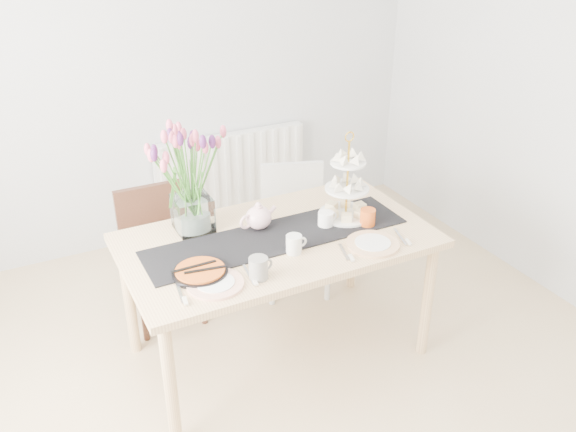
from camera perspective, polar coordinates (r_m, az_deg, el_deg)
name	(u,v)px	position (r m, az deg, el deg)	size (l,w,h in m)	color
room_shell	(317,190)	(2.39, 2.75, 2.42)	(4.50, 4.50, 4.50)	tan
radiator	(232,171)	(4.74, -5.29, 4.25)	(1.20, 0.08, 0.60)	white
dining_table	(277,250)	(3.21, -0.99, -3.17)	(1.60, 0.90, 0.75)	tan
chair_brown	(157,244)	(3.75, -12.13, -2.60)	(0.41, 0.41, 0.81)	#341B13
chair_white	(294,218)	(3.95, 0.59, -0.23)	(0.51, 0.51, 0.82)	silver
table_runner	(277,236)	(3.17, -1.00, -1.92)	(1.40, 0.35, 0.01)	black
tulip_vase	(189,163)	(3.12, -9.28, 4.88)	(0.68, 0.68, 0.59)	silver
cake_stand	(347,196)	(3.33, 5.50, 1.89)	(0.30, 0.30, 0.44)	gold
teapot	(259,217)	(3.22, -2.77, -0.14)	(0.22, 0.18, 0.15)	white
cream_jug	(326,219)	(3.26, 3.54, -0.31)	(0.08, 0.08, 0.08)	white
tart_tin	(200,272)	(2.88, -8.21, -5.22)	(0.26, 0.26, 0.03)	black
mug_grey	(258,268)	(2.82, -2.79, -4.89)	(0.09, 0.09, 0.11)	gray
mug_white	(294,244)	(3.01, 0.56, -2.65)	(0.08, 0.08, 0.10)	silver
mug_orange	(368,218)	(3.28, 7.46, -0.16)	(0.08, 0.08, 0.10)	#D55317
plate_left	(215,284)	(2.81, -6.81, -6.31)	(0.26, 0.26, 0.01)	white
plate_right	(373,244)	(3.13, 7.93, -2.60)	(0.27, 0.27, 0.01)	silver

